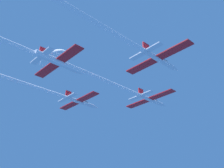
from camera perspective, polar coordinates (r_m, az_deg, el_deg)
The scene contains 5 objects.
jet_lead at distance 64.91m, azimuth 2.57°, elevation -0.97°, with size 15.85×41.65×2.62m.
jet_left_wing at distance 68.30m, azimuth -14.86°, elevation -1.26°, with size 15.85×43.72×2.62m.
jet_right_wing at distance 47.28m, azimuth 1.70°, elevation 10.42°, with size 15.85×43.30×2.62m.
jet_slot at distance 51.93m, azimuth -22.53°, elevation 8.77°, with size 15.85×44.29×2.62m.
cloud_wispy at distance 120.38m, azimuth -12.61°, elevation 5.02°, with size 18.82×10.35×6.59m, color white.
Camera 1 is at (41.49, -52.45, -28.09)m, focal length 41.47 mm.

